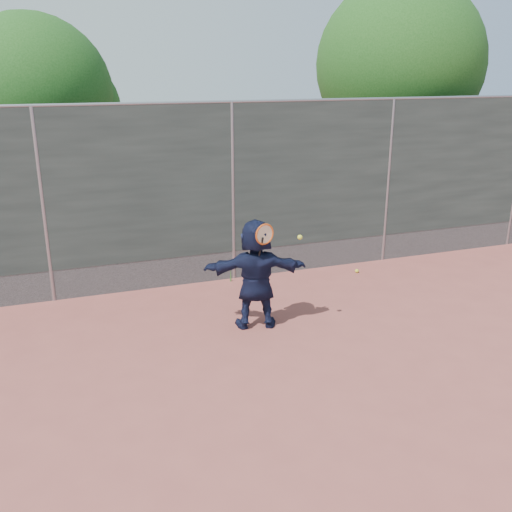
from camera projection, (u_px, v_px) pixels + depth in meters
name	position (u px, v px, depth m)	size (l,w,h in m)	color
ground	(321.00, 373.00, 6.89)	(80.00, 80.00, 0.00)	#9E4C42
player	(256.00, 274.00, 7.93)	(1.46, 0.46, 1.57)	#131835
ball_ground	(357.00, 271.00, 10.27)	(0.07, 0.07, 0.07)	yellow
fence	(233.00, 189.00, 9.53)	(20.00, 0.06, 3.03)	#38423D
swing_action	(268.00, 236.00, 7.59)	(0.66, 0.21, 0.51)	#D24D13
tree_right	(405.00, 69.00, 12.44)	(3.78, 3.60, 5.39)	#382314
tree_left	(42.00, 99.00, 10.91)	(3.15, 3.00, 4.53)	#382314
weed_clump	(252.00, 271.00, 9.97)	(0.68, 0.07, 0.30)	#387226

